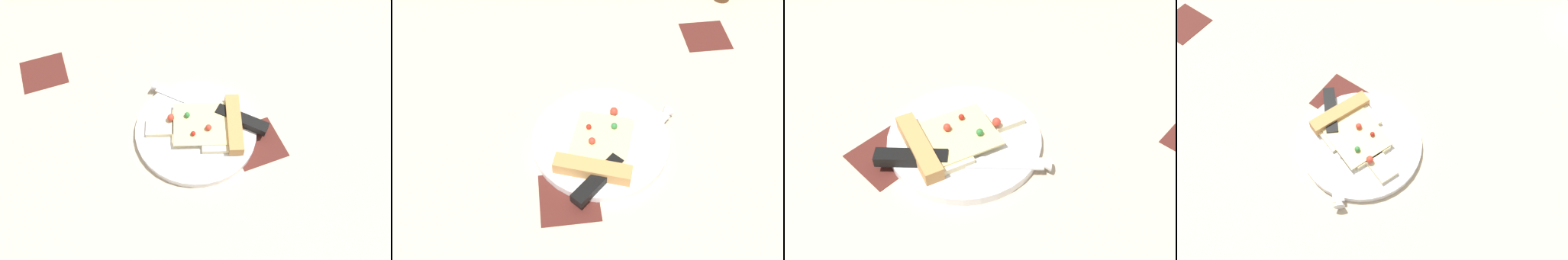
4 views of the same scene
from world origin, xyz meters
The scene contains 4 objects.
ground_plane centered at (0.00, 0.00, -1.50)cm, with size 128.30×128.30×3.00cm.
plate centered at (1.79, -0.10, 0.72)cm, with size 22.45×22.45×1.45cm, color silver.
pizza_slice centered at (-0.64, 0.74, 2.24)cm, with size 19.00×14.07×2.59cm.
knife centered at (-3.58, -1.71, 2.05)cm, with size 17.75×19.13×2.45cm.
Camera 3 is at (-26.09, -30.27, 45.18)cm, focal length 37.88 mm.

